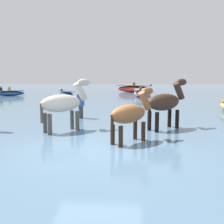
{
  "coord_description": "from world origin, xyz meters",
  "views": [
    {
      "loc": [
        0.8,
        -6.71,
        2.22
      ],
      "look_at": [
        0.22,
        3.42,
        0.83
      ],
      "focal_mm": 42.48,
      "sensor_mm": 36.0,
      "label": 1
    }
  ],
  "objects": [
    {
      "name": "boat_mid_channel",
      "position": [
        -4.86,
        17.65,
        0.57
      ],
      "size": [
        2.1,
        2.55,
        0.6
      ],
      "color": "#28518E",
      "rests_on": "water_surface"
    },
    {
      "name": "horse_trailing_pinto",
      "position": [
        -1.36,
        2.11,
        1.25
      ],
      "size": [
        1.66,
        1.57,
        2.12
      ],
      "color": "beige",
      "rests_on": "ground"
    },
    {
      "name": "water_surface",
      "position": [
        0.0,
        10.0,
        0.17
      ],
      "size": [
        90.0,
        90.0,
        0.33
      ],
      "primitive_type": "cube",
      "color": "slate",
      "rests_on": "ground"
    },
    {
      "name": "boat_distant_west",
      "position": [
        1.6,
        23.9,
        0.73
      ],
      "size": [
        4.32,
        2.75,
        1.27
      ],
      "color": "#BC382D",
      "rests_on": "water_surface"
    },
    {
      "name": "boat_far_offshore",
      "position": [
        -10.35,
        17.79,
        0.6
      ],
      "size": [
        2.8,
        1.85,
        0.98
      ],
      "color": "#28518E",
      "rests_on": "water_surface"
    },
    {
      "name": "horse_flank_dark_bay",
      "position": [
        2.16,
        2.68,
        1.25
      ],
      "size": [
        1.71,
        1.52,
        2.12
      ],
      "color": "#382319",
      "rests_on": "ground"
    },
    {
      "name": "person_spectator_far",
      "position": [
        -1.27,
        4.96,
        0.87
      ],
      "size": [
        0.29,
        0.37,
        1.63
      ],
      "color": "#383842",
      "rests_on": "ground"
    },
    {
      "name": "boat_mid_outer",
      "position": [
        2.01,
        17.74,
        0.67
      ],
      "size": [
        1.31,
        3.64,
        1.15
      ],
      "color": "#B2AD9E",
      "rests_on": "water_surface"
    },
    {
      "name": "ground_plane",
      "position": [
        0.0,
        0.0,
        0.0
      ],
      "size": [
        120.0,
        120.0,
        0.0
      ],
      "primitive_type": "plane",
      "color": "#756B56"
    },
    {
      "name": "horse_lead_chestnut",
      "position": [
        0.89,
        0.72,
        1.12
      ],
      "size": [
        1.42,
        1.46,
        1.89
      ],
      "color": "brown",
      "rests_on": "ground"
    }
  ]
}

